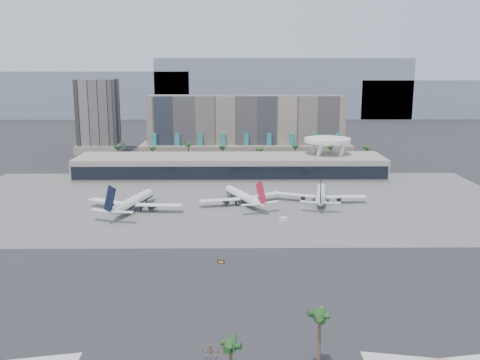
{
  "coord_description": "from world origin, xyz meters",
  "views": [
    {
      "loc": [
        2.42,
        -183.62,
        60.93
      ],
      "look_at": [
        4.71,
        40.0,
        13.22
      ],
      "focal_mm": 40.0,
      "sensor_mm": 36.0,
      "label": 1
    }
  ],
  "objects_px": {
    "airliner_centre": "(243,196)",
    "taxiway_sign": "(221,262)",
    "airliner_left": "(132,202)",
    "service_vehicle_b": "(283,219)",
    "service_vehicle_a": "(128,206)",
    "airliner_right": "(321,195)"
  },
  "relations": [
    {
      "from": "airliner_centre",
      "to": "taxiway_sign",
      "type": "xyz_separation_m",
      "value": [
        -8.19,
        -73.39,
        -3.17
      ]
    },
    {
      "from": "taxiway_sign",
      "to": "service_vehicle_b",
      "type": "bearing_deg",
      "value": 73.21
    },
    {
      "from": "service_vehicle_a",
      "to": "service_vehicle_b",
      "type": "relative_size",
      "value": 1.7
    },
    {
      "from": "airliner_centre",
      "to": "taxiway_sign",
      "type": "distance_m",
      "value": 73.92
    },
    {
      "from": "airliner_centre",
      "to": "taxiway_sign",
      "type": "height_order",
      "value": "airliner_centre"
    },
    {
      "from": "service_vehicle_b",
      "to": "taxiway_sign",
      "type": "relative_size",
      "value": 1.33
    },
    {
      "from": "service_vehicle_a",
      "to": "taxiway_sign",
      "type": "bearing_deg",
      "value": -59.97
    },
    {
      "from": "airliner_left",
      "to": "taxiway_sign",
      "type": "bearing_deg",
      "value": -41.78
    },
    {
      "from": "airliner_centre",
      "to": "airliner_left",
      "type": "bearing_deg",
      "value": 168.49
    },
    {
      "from": "airliner_centre",
      "to": "taxiway_sign",
      "type": "relative_size",
      "value": 17.59
    },
    {
      "from": "service_vehicle_b",
      "to": "service_vehicle_a",
      "type": "bearing_deg",
      "value": 152.46
    },
    {
      "from": "service_vehicle_b",
      "to": "taxiway_sign",
      "type": "bearing_deg",
      "value": -128.77
    },
    {
      "from": "service_vehicle_a",
      "to": "airliner_left",
      "type": "bearing_deg",
      "value": -51.37
    },
    {
      "from": "airliner_left",
      "to": "airliner_right",
      "type": "relative_size",
      "value": 1.05
    },
    {
      "from": "airliner_centre",
      "to": "service_vehicle_b",
      "type": "distance_m",
      "value": 30.84
    },
    {
      "from": "service_vehicle_b",
      "to": "taxiway_sign",
      "type": "height_order",
      "value": "service_vehicle_b"
    },
    {
      "from": "service_vehicle_b",
      "to": "taxiway_sign",
      "type": "xyz_separation_m",
      "value": [
        -23.95,
        -47.04,
        -0.27
      ]
    },
    {
      "from": "taxiway_sign",
      "to": "service_vehicle_a",
      "type": "bearing_deg",
      "value": 132.88
    },
    {
      "from": "service_vehicle_a",
      "to": "taxiway_sign",
      "type": "relative_size",
      "value": 2.27
    },
    {
      "from": "taxiway_sign",
      "to": "airliner_centre",
      "type": "bearing_deg",
      "value": 93.82
    },
    {
      "from": "airliner_left",
      "to": "taxiway_sign",
      "type": "xyz_separation_m",
      "value": [
        39.53,
        -62.69,
        -3.42
      ]
    },
    {
      "from": "airliner_centre",
      "to": "airliner_right",
      "type": "bearing_deg",
      "value": -19.55
    }
  ]
}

